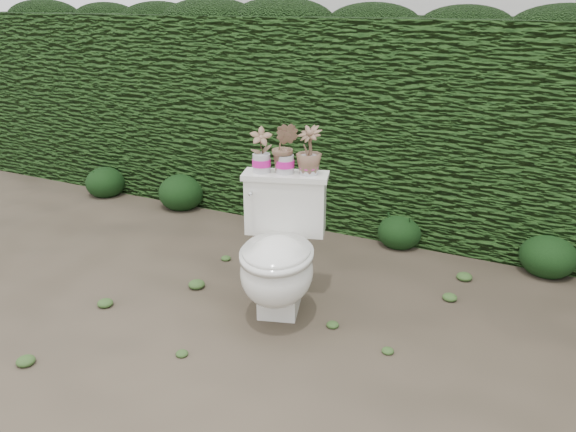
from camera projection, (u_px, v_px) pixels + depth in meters
The scene contains 11 objects.
ground at pixel (272, 295), 3.50m from camera, with size 60.00×60.00×0.00m, color brown.
hedge at pixel (363, 121), 4.55m from camera, with size 8.00×1.00×1.60m, color #284E1A.
toilet at pixel (279, 256), 3.19m from camera, with size 0.64×0.78×0.78m.
potted_plant_left at pixel (261, 151), 3.24m from camera, with size 0.13×0.09×0.25m, color #3E7725.
potted_plant_center at pixel (285, 149), 3.21m from camera, with size 0.16×0.13×0.29m, color #3E7725.
potted_plant_right at pixel (309, 152), 3.20m from camera, with size 0.15×0.15×0.27m, color #3E7725.
liriope_clump_0 at pixel (105, 180), 5.24m from camera, with size 0.36×0.36×0.29m, color #163412.
liriope_clump_1 at pixel (181, 189), 4.92m from camera, with size 0.40×0.40×0.32m, color #163412.
liriope_clump_2 at pixel (279, 207), 4.56m from camera, with size 0.37×0.37×0.29m, color #163412.
liriope_clump_3 at pixel (400, 229), 4.16m from camera, with size 0.33×0.33×0.26m, color #163412.
liriope_clump_4 at pixel (549, 252), 3.74m from camera, with size 0.37×0.37×0.30m, color #163412.
Camera 1 is at (1.46, -2.72, 1.72)m, focal length 35.00 mm.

